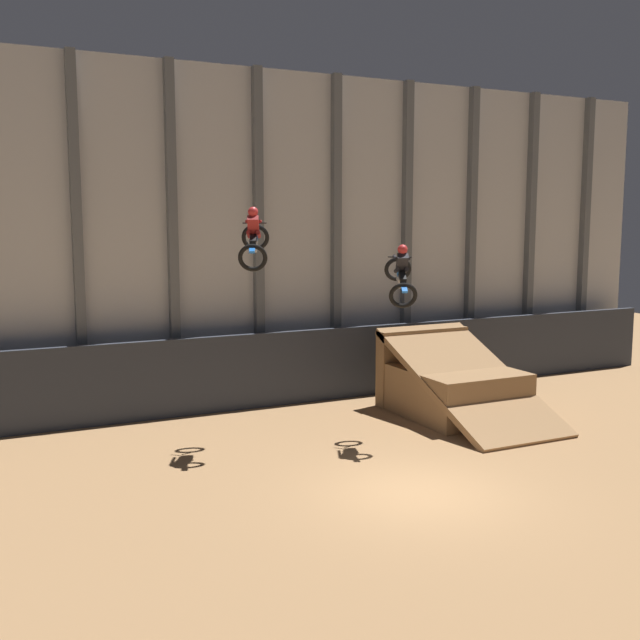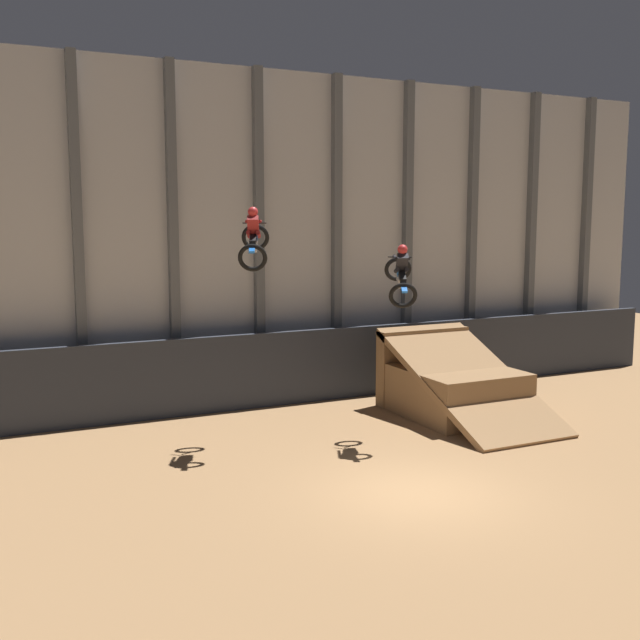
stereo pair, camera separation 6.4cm
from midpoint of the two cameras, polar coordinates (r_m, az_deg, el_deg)
ground_plane at (r=16.61m, az=7.51°, el=-12.92°), size 60.00×60.00×0.00m
arena_back_wall at (r=24.10m, az=-4.74°, el=6.28°), size 32.00×0.40×10.54m
lower_barrier at (r=23.56m, az=-3.71°, el=-3.78°), size 31.36×0.20×2.34m
dirt_ramp at (r=23.06m, az=9.98°, el=-4.91°), size 3.16×5.52×2.57m
rider_bike_left_air at (r=19.17m, az=-4.98°, el=6.17°), size 1.34×1.87×1.66m
rider_bike_right_air at (r=19.60m, az=6.28°, el=3.46°), size 1.37×1.86×1.68m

